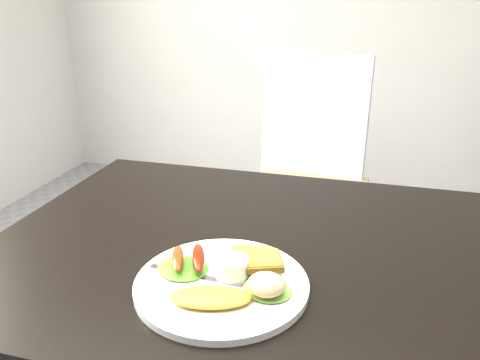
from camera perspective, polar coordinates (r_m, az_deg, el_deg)
name	(u,v)px	position (r m, az deg, el deg)	size (l,w,h in m)	color
dining_table	(289,256)	(0.95, 5.94, -9.18)	(1.20, 0.80, 0.04)	black
dining_chair	(304,195)	(1.95, 7.78, -1.84)	(0.46, 0.46, 0.05)	#A0885E
person	(288,129)	(1.69, 5.84, 6.24)	(0.56, 0.37, 1.55)	navy
plate	(222,284)	(0.82, -2.26, -12.58)	(0.30, 0.30, 0.01)	white
lettuce_left	(183,268)	(0.85, -7.00, -10.62)	(0.09, 0.08, 0.01)	#419A1C
lettuce_right	(268,289)	(0.79, 3.40, -13.17)	(0.08, 0.08, 0.01)	#4C942C
omelette	(210,297)	(0.76, -3.63, -14.07)	(0.13, 0.06, 0.02)	yellow
sausage_a	(178,258)	(0.84, -7.56, -9.46)	(0.02, 0.09, 0.02)	#713504
sausage_b	(198,258)	(0.84, -5.09, -9.45)	(0.02, 0.09, 0.02)	#650F0B
ramekin	(232,268)	(0.82, -1.03, -10.62)	(0.06, 0.06, 0.03)	white
toast_a	(250,258)	(0.87, 1.22, -9.50)	(0.07, 0.07, 0.01)	olive
toast_b	(263,261)	(0.83, 2.85, -9.86)	(0.06, 0.06, 0.01)	brown
potato_salad	(266,284)	(0.77, 3.24, -12.59)	(0.06, 0.06, 0.03)	beige
fork	(195,276)	(0.83, -5.55, -11.59)	(0.17, 0.01, 0.00)	#ADAFB7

